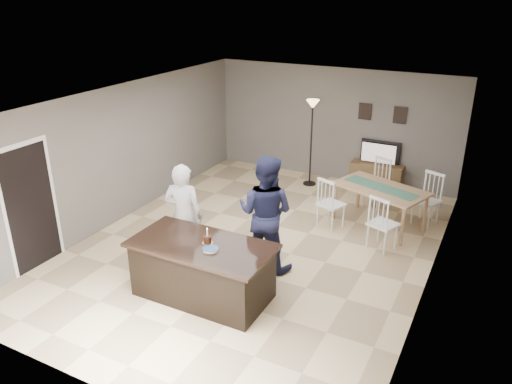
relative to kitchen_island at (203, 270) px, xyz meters
The scene contains 14 objects.
floor 1.86m from the kitchen_island, 90.00° to the left, with size 8.00×8.00×0.00m, color beige.
room_shell 2.18m from the kitchen_island, 90.00° to the left, with size 8.00×8.00×8.00m.
kitchen_island is the anchor object (origin of this frame).
tv_console 5.70m from the kitchen_island, 77.84° to the left, with size 1.20×0.40×0.60m, color brown.
television 5.78m from the kitchen_island, 77.99° to the left, with size 0.91×0.12×0.53m, color black.
tv_screen_glow 5.70m from the kitchen_island, 77.82° to the left, with size 0.78×0.78×0.00m, color orange.
picture_frames 6.03m from the kitchen_island, 78.74° to the left, with size 1.10×0.02×0.38m.
doorway 3.14m from the kitchen_island, behind, with size 0.00×2.10×2.65m.
woman 1.15m from the kitchen_island, 139.11° to the left, with size 0.66×0.43×1.80m, color silver.
man 1.42m from the kitchen_island, 69.98° to the left, with size 0.96×0.75×1.98m, color #1B1E3D.
birthday_cake 0.51m from the kitchen_island, 48.12° to the left, with size 0.16×0.16×0.25m.
plate_stack 0.52m from the kitchen_island, 24.55° to the right, with size 0.23×0.23×0.04m.
dining_table 4.06m from the kitchen_island, 64.45° to the left, with size 2.20×2.38×1.05m.
floor_lamp 5.24m from the kitchen_island, 93.17° to the left, with size 0.31×0.31×2.05m.
Camera 1 is at (3.71, -7.21, 4.45)m, focal length 35.00 mm.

